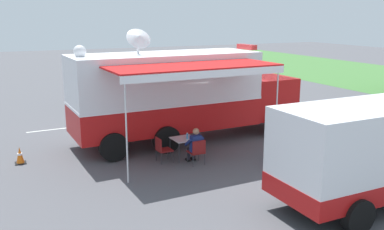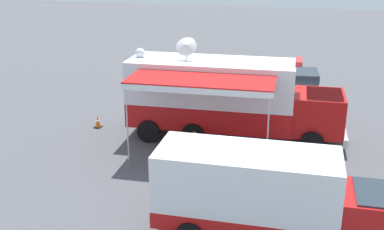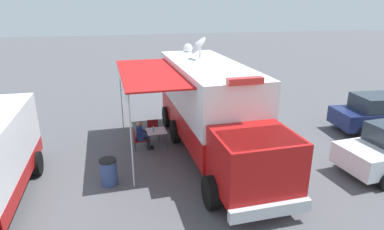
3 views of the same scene
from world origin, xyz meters
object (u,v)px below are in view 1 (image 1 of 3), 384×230
folding_table (184,140)px  folding_chair_at_table (197,150)px  traffic_cone (20,156)px  command_truck (183,92)px  trash_bin (280,151)px  water_bottle (187,136)px  car_behind_truck (190,90)px  car_far_corner (117,88)px  folding_chair_beside_table (162,148)px  seated_responder (195,145)px

folding_table → folding_chair_at_table: bearing=8.9°
folding_table → traffic_cone: folding_table is taller
command_truck → trash_bin: command_truck is taller
water_bottle → car_behind_truck: bearing=154.6°
folding_table → car_behind_truck: car_behind_truck is taller
command_truck → folding_chair_at_table: 3.35m
folding_table → car_far_corner: (-10.39, 0.49, 0.21)m
water_bottle → trash_bin: bearing=55.1°
folding_chair_at_table → car_behind_truck: (-8.94, 3.87, 0.37)m
car_behind_truck → car_far_corner: 4.17m
folding_chair_beside_table → seated_responder: (0.57, 0.97, 0.14)m
folding_chair_at_table → traffic_cone: bearing=-116.5°
trash_bin → car_behind_truck: size_ratio=0.21×
water_bottle → car_far_corner: size_ratio=0.05×
folding_table → car_behind_truck: (-8.14, 4.00, 0.21)m
seated_responder → car_behind_truck: car_behind_truck is taller
water_bottle → folding_chair_at_table: (0.68, 0.06, -0.32)m
folding_chair_at_table → traffic_cone: (-2.67, -5.36, -0.23)m
folding_chair_at_table → car_far_corner: 11.21m
command_truck → seated_responder: 3.12m
folding_chair_at_table → trash_bin: bearing=66.0°
water_bottle → traffic_cone: 5.69m
folding_chair_beside_table → car_behind_truck: size_ratio=0.20×
folding_chair_at_table → seated_responder: bearing=-177.9°
command_truck → folding_chair_beside_table: command_truck is taller
traffic_cone → car_behind_truck: 11.17m
car_far_corner → folding_chair_beside_table: bearing=-7.3°
trash_bin → traffic_cone: bearing=-115.7°
command_truck → water_bottle: (2.24, -0.86, -1.11)m
folding_chair_beside_table → traffic_cone: 4.79m
folding_table → car_far_corner: size_ratio=0.19×
folding_table → seated_responder: 0.62m
traffic_cone → car_far_corner: size_ratio=0.13×
car_behind_truck → command_truck: bearing=-27.0°
folding_chair_beside_table → trash_bin: trash_bin is taller
seated_responder → command_truck: bearing=163.5°
car_behind_truck → folding_chair_at_table: bearing=-23.4°
folding_chair_at_table → seated_responder: seated_responder is taller
water_bottle → trash_bin: size_ratio=0.25×
trash_bin → car_behind_truck: (-10.07, 1.34, 0.42)m
command_truck → traffic_cone: bearing=-87.7°
seated_responder → folding_chair_beside_table: bearing=-120.4°
folding_table → traffic_cone: size_ratio=1.43×
car_far_corner → car_behind_truck: bearing=57.3°
folding_table → car_behind_truck: bearing=153.9°
folding_chair_beside_table → car_far_corner: size_ratio=0.20×
seated_responder → car_behind_truck: bearing=156.1°
water_bottle → folding_chair_beside_table: water_bottle is taller
folding_table → trash_bin: bearing=54.0°
folding_table → water_bottle: water_bottle is taller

